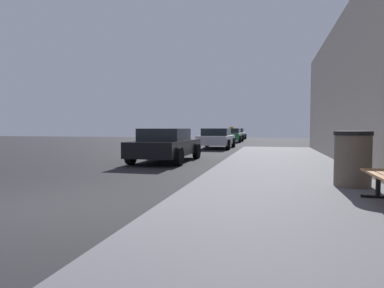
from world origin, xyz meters
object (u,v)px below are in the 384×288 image
object	(u,v)px
car_silver	(217,138)
car_white	(237,134)
car_green	(232,135)
trash_bin	(353,159)
car_black	(166,145)

from	to	relation	value
car_silver	car_white	world-z (taller)	same
car_white	car_green	bearing A→B (deg)	-87.84
trash_bin	car_white	size ratio (longest dim) A/B	0.25
car_silver	trash_bin	bearing A→B (deg)	-70.05
car_black	car_silver	distance (m)	8.60
trash_bin	car_white	bearing A→B (deg)	100.10
trash_bin	car_black	bearing A→B (deg)	137.58
car_black	car_green	xyz separation A→B (m)	(0.34, 18.19, 0.00)
trash_bin	car_green	size ratio (longest dim) A/B	0.26
car_silver	car_green	xyz separation A→B (m)	(-0.19, 9.61, -0.00)
trash_bin	car_white	distance (m)	30.69
trash_bin	car_green	distance (m)	23.74
car_green	car_white	distance (m)	7.03
car_black	car_silver	bearing A→B (deg)	86.45
car_black	car_silver	world-z (taller)	same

